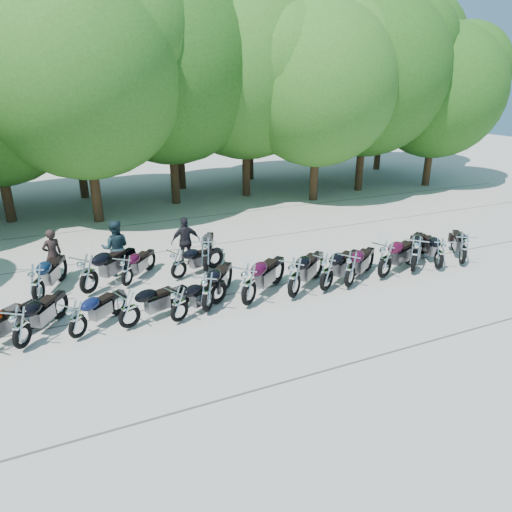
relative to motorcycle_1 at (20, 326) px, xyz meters
name	(u,v)px	position (x,y,z in m)	size (l,w,h in m)	color
ground	(278,310)	(6.41, -0.65, -0.63)	(90.00, 90.00, 0.00)	#A29D92
tree_3	(81,73)	(2.84, 10.59, 5.70)	(8.70, 8.70, 10.67)	#3A2614
tree_4	(168,68)	(6.95, 12.44, 6.01)	(9.13, 9.13, 11.20)	#3A2614
tree_5	(245,70)	(11.02, 12.55, 5.95)	(9.04, 9.04, 11.10)	#3A2614
tree_6	(318,86)	(13.96, 10.16, 5.19)	(8.00, 8.00, 9.82)	#3A2614
tree_7	(367,74)	(17.61, 11.13, 5.77)	(8.79, 8.79, 10.79)	#3A2614
tree_8	(438,92)	(22.24, 10.55, 4.85)	(7.53, 7.53, 9.25)	#3A2614
tree_11	(71,92)	(2.65, 15.77, 4.87)	(7.56, 7.56, 9.28)	#3A2614
tree_12	(177,87)	(8.21, 15.81, 5.10)	(7.88, 7.88, 9.67)	#3A2614
tree_13	(250,81)	(13.10, 16.82, 5.41)	(8.31, 8.31, 10.20)	#3A2614
tree_14	(317,85)	(17.09, 15.44, 5.20)	(8.02, 8.02, 9.84)	#3A2614
tree_15	(386,66)	(23.02, 16.37, 6.40)	(9.67, 9.67, 11.86)	#3A2614
motorcycle_1	(20,326)	(0.00, 0.00, 0.00)	(0.67, 2.21, 1.25)	black
motorcycle_2	(77,319)	(1.23, -0.04, -0.05)	(0.62, 2.03, 1.15)	#0D1439
motorcycle_3	(129,308)	(2.47, -0.07, -0.02)	(0.65, 2.14, 1.21)	black
motorcycle_4	(179,303)	(3.72, -0.26, -0.04)	(0.63, 2.07, 1.17)	black
motorcycle_5	(207,291)	(4.58, -0.03, 0.05)	(0.73, 2.38, 1.35)	black
motorcycle_6	(249,284)	(5.76, -0.14, 0.10)	(0.78, 2.56, 1.45)	#32061F
motorcycle_7	(294,277)	(7.15, -0.22, 0.10)	(0.78, 2.55, 1.44)	black
motorcycle_8	(327,271)	(8.26, -0.21, 0.07)	(0.75, 2.46, 1.39)	black
motorcycle_9	(350,268)	(9.06, -0.27, 0.04)	(0.72, 2.37, 1.34)	#33071E
motorcycle_10	(385,259)	(10.48, -0.14, 0.10)	(0.78, 2.56, 1.45)	#38071B
motorcycle_11	(415,253)	(11.70, -0.13, 0.10)	(0.78, 2.55, 1.44)	black
motorcycle_12	(440,253)	(12.68, -0.24, 0.00)	(0.68, 2.22, 1.26)	black
motorcycle_13	(464,248)	(13.73, -0.26, 0.02)	(0.69, 2.27, 1.28)	black
motorcycle_14	(37,283)	(0.35, 2.44, 0.06)	(0.73, 2.41, 1.36)	#0D203C
motorcycle_15	(88,273)	(1.73, 2.49, 0.10)	(0.78, 2.55, 1.44)	black
motorcycle_16	(126,270)	(2.84, 2.61, -0.04)	(0.63, 2.07, 1.17)	#33071D
motorcycle_17	(178,263)	(4.44, 2.49, -0.04)	(0.64, 2.09, 1.18)	black
motorcycle_18	(206,254)	(5.40, 2.64, 0.08)	(0.75, 2.48, 1.40)	black
rider_0	(53,255)	(0.83, 4.23, 0.21)	(0.61, 0.40, 1.67)	black
rider_1	(116,248)	(2.72, 3.77, 0.31)	(0.91, 0.71, 1.87)	#1A2F36
rider_2	(186,241)	(5.04, 3.69, 0.23)	(1.01, 0.42, 1.72)	black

